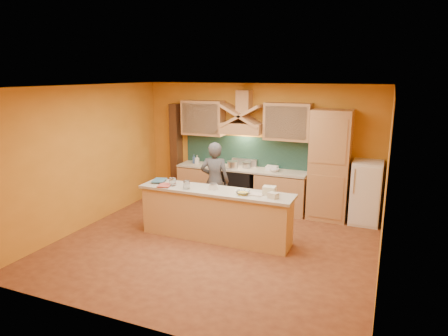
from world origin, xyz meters
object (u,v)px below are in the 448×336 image
at_px(fridge, 366,193).
at_px(kitchen_scale, 213,187).
at_px(stove, 241,188).
at_px(person, 215,181).
at_px(mixing_bowl, 243,193).

height_order(fridge, kitchen_scale, fridge).
height_order(stove, fridge, fridge).
relative_size(stove, kitchen_scale, 7.59).
height_order(stove, person, person).
relative_size(fridge, mixing_bowl, 5.29).
xyz_separation_m(kitchen_scale, mixing_bowl, (0.59, -0.06, -0.02)).
bearing_deg(person, stove, -113.92).
bearing_deg(stove, person, -102.95).
distance_m(stove, mixing_bowl, 2.18).
bearing_deg(fridge, mixing_bowl, -134.56).
bearing_deg(mixing_bowl, fridge, 45.44).
bearing_deg(person, fridge, -172.61).
bearing_deg(mixing_bowl, person, 134.39).
bearing_deg(fridge, kitchen_scale, -142.99).
xyz_separation_m(stove, kitchen_scale, (0.16, -1.91, 0.54)).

